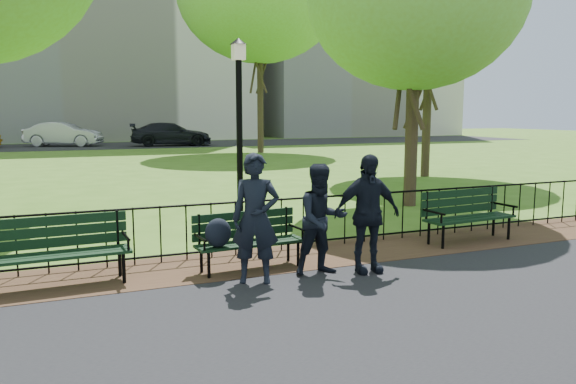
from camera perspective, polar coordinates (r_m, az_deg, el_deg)
name	(u,v)px	position (r m, az deg, el deg)	size (l,w,h in m)	color
ground	(323,286)	(7.64, 3.61, -9.52)	(120.00, 120.00, 0.00)	#3C6219
dirt_strip	(282,259)	(8.95, -0.66, -6.78)	(60.00, 1.60, 0.01)	#332015
far_street	(104,146)	(41.71, -18.22, 4.49)	(70.00, 9.00, 0.01)	black
iron_fence	(270,223)	(9.30, -1.82, -3.15)	(24.06, 0.06, 1.00)	black
apartment_east	(344,21)	(62.62, 5.73, 16.92)	(20.00, 15.00, 24.00)	beige
park_bench_main	(235,233)	(8.17, -5.40, -4.21)	(1.66, 0.63, 0.92)	black
park_bench_left_a	(59,243)	(8.08, -22.24, -4.86)	(1.82, 0.63, 1.02)	black
park_bench_right_a	(466,210)	(10.53, 17.63, -1.75)	(1.82, 0.68, 1.01)	black
lamppost	(239,125)	(11.47, -4.96, 6.79)	(0.34, 0.34, 3.78)	black
person_left	(256,218)	(7.57, -3.31, -2.69)	(0.64, 0.42, 1.77)	black
person_mid	(322,219)	(7.97, 3.46, -2.80)	(0.77, 0.40, 1.59)	black
person_right	(367,214)	(8.14, 8.03, -2.18)	(1.01, 0.41, 1.72)	black
sedan_silver	(63,134)	(41.92, -21.85, 5.48)	(1.76, 5.04, 1.66)	#999BA1
sedan_dark	(171,134)	(40.36, -11.80, 5.77)	(2.26, 5.56, 1.61)	black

